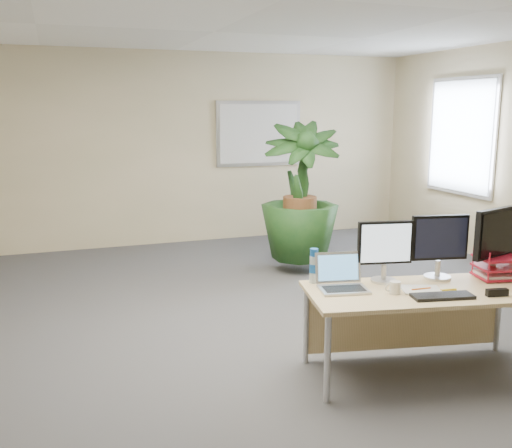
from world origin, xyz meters
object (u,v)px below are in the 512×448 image
object	(u,v)px
floor_plant	(300,209)
monitor_left	(385,247)
desk	(418,303)
laptop	(341,280)
monitor_right	(439,242)

from	to	relation	value
floor_plant	monitor_left	xyz separation A→B (m)	(-0.43, -2.54, 0.16)
desk	floor_plant	xyz separation A→B (m)	(0.24, 2.72, 0.24)
desk	laptop	xyz separation A→B (m)	(-0.56, 0.15, 0.19)
desk	laptop	size ratio (longest dim) A/B	4.57
floor_plant	laptop	size ratio (longest dim) A/B	3.86
floor_plant	monitor_left	world-z (taller)	floor_plant
monitor_left	laptop	xyz separation A→B (m)	(-0.37, -0.03, -0.20)
desk	monitor_right	size ratio (longest dim) A/B	3.62
desk	monitor_right	bearing A→B (deg)	25.48
monitor_right	desk	bearing A→B (deg)	-154.52
desk	laptop	world-z (taller)	laptop
floor_plant	laptop	bearing A→B (deg)	-107.32
desk	monitor_left	bearing A→B (deg)	135.67
monitor_left	monitor_right	world-z (taller)	monitor_right
floor_plant	laptop	xyz separation A→B (m)	(-0.80, -2.57, -0.05)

